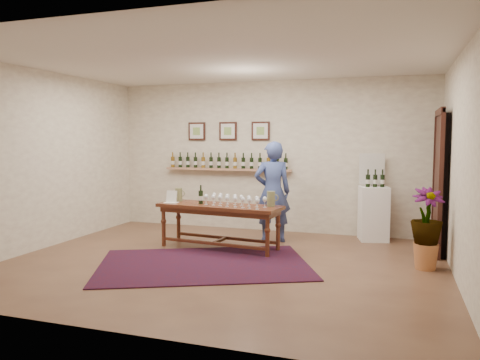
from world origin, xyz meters
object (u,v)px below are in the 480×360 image
(tasting_table, at_px, (219,211))
(person, at_px, (273,192))
(display_pedestal, at_px, (373,213))
(potted_plant, at_px, (427,228))

(tasting_table, height_order, person, person)
(display_pedestal, relative_size, person, 0.55)
(tasting_table, xyz_separation_m, potted_plant, (3.02, -0.23, -0.05))
(potted_plant, relative_size, person, 0.56)
(tasting_table, relative_size, person, 1.20)
(tasting_table, height_order, potted_plant, potted_plant)
(potted_plant, distance_m, person, 2.58)
(tasting_table, relative_size, potted_plant, 2.16)
(tasting_table, bearing_deg, person, 55.14)
(potted_plant, height_order, person, person)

